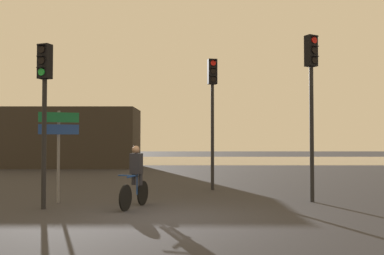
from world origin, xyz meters
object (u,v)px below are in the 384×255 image
at_px(traffic_light_near_left, 45,94).
at_px(cyclist, 136,176).
at_px(direction_sign_post, 59,139).
at_px(distant_building, 67,138).
at_px(traffic_light_center, 213,99).
at_px(traffic_light_near_right, 312,87).

height_order(traffic_light_near_left, cyclist, traffic_light_near_left).
bearing_deg(direction_sign_post, distant_building, -95.39).
xyz_separation_m(traffic_light_center, cyclist, (-2.21, -4.03, -2.42)).
relative_size(traffic_light_near_right, traffic_light_center, 1.03).
xyz_separation_m(distant_building, direction_sign_post, (4.55, -16.25, -0.14)).
relative_size(direction_sign_post, cyclist, 1.58).
bearing_deg(distant_building, cyclist, -68.17).
bearing_deg(direction_sign_post, traffic_light_near_left, 65.99).
relative_size(traffic_light_near_right, cyclist, 2.92).
bearing_deg(distant_building, traffic_light_near_left, -75.42).
height_order(traffic_light_near_left, direction_sign_post, traffic_light_near_left).
height_order(traffic_light_near_right, traffic_light_center, traffic_light_near_right).
distance_m(direction_sign_post, cyclist, 2.61).
height_order(traffic_light_center, direction_sign_post, traffic_light_center).
distance_m(distant_building, traffic_light_center, 15.91).
distance_m(traffic_light_near_right, direction_sign_post, 7.37).
xyz_separation_m(traffic_light_near_right, direction_sign_post, (-7.21, -0.25, -1.52)).
distance_m(distant_building, traffic_light_near_right, 19.91).
distance_m(traffic_light_near_right, cyclist, 5.62).
bearing_deg(traffic_light_near_left, direction_sign_post, -73.38).
height_order(traffic_light_center, cyclist, traffic_light_center).
bearing_deg(cyclist, traffic_light_near_right, -150.59).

